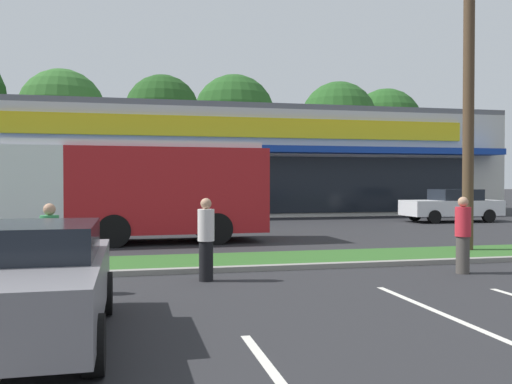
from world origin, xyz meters
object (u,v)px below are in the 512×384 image
(city_bus, at_px, (85,189))
(car_2, at_px, (31,281))
(pedestrian_far, at_px, (463,235))
(pedestrian_near_bench, at_px, (206,239))
(car_4, at_px, (452,205))
(utility_pole, at_px, (465,53))
(pedestrian_by_pole, at_px, (50,248))

(city_bus, distance_m, car_2, 11.14)
(car_2, relative_size, pedestrian_far, 2.63)
(pedestrian_near_bench, bearing_deg, car_2, -139.54)
(city_bus, height_order, car_4, city_bus)
(utility_pole, xyz_separation_m, pedestrian_near_bench, (-7.42, -2.49, -4.64))
(pedestrian_near_bench, xyz_separation_m, pedestrian_far, (5.54, -0.33, 0.00))
(utility_pole, distance_m, city_bus, 11.93)
(pedestrian_far, bearing_deg, utility_pole, 132.84)
(utility_pole, height_order, car_4, utility_pole)
(car_2, xyz_separation_m, pedestrian_near_bench, (2.69, 3.77, 0.07))
(utility_pole, relative_size, city_bus, 0.89)
(city_bus, bearing_deg, car_4, -161.80)
(car_2, relative_size, pedestrian_near_bench, 2.63)
(utility_pole, bearing_deg, pedestrian_by_pole, -162.99)
(utility_pole, bearing_deg, pedestrian_near_bench, -161.48)
(city_bus, relative_size, car_2, 2.63)
(city_bus, height_order, pedestrian_far, city_bus)
(car_4, relative_size, pedestrian_far, 2.82)
(car_2, bearing_deg, car_4, 135.88)
(pedestrian_by_pole, bearing_deg, utility_pole, -18.61)
(city_bus, xyz_separation_m, pedestrian_near_bench, (2.83, -7.33, -0.93))
(car_4, height_order, pedestrian_by_pole, pedestrian_by_pole)
(pedestrian_far, bearing_deg, pedestrian_near_bench, -106.96)
(city_bus, bearing_deg, pedestrian_far, 135.85)
(car_4, bearing_deg, utility_pole, 59.07)
(pedestrian_near_bench, distance_m, pedestrian_far, 5.55)
(pedestrian_by_pole, xyz_separation_m, pedestrian_far, (8.42, 0.33, 0.03))
(utility_pole, height_order, city_bus, utility_pole)
(car_4, distance_m, pedestrian_by_pole, 21.94)
(utility_pole, xyz_separation_m, car_4, (6.54, 10.92, -4.66))
(utility_pole, relative_size, car_2, 2.34)
(pedestrian_near_bench, distance_m, pedestrian_by_pole, 2.95)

